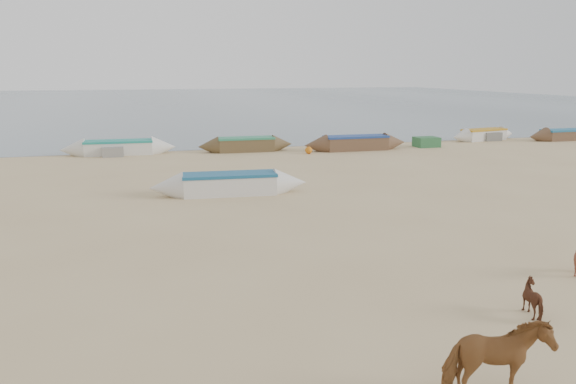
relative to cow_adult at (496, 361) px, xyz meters
name	(u,v)px	position (x,y,z in m)	size (l,w,h in m)	color
ground	(329,259)	(-0.12, 6.91, -0.66)	(140.00, 140.00, 0.00)	tan
sea	(157,101)	(-0.12, 88.91, -0.66)	(160.00, 160.00, 0.00)	slate
cow_adult	(496,361)	(0.00, 0.00, 0.00)	(0.72, 1.57, 1.33)	brown
calf_right	(537,299)	(2.74, 2.39, -0.30)	(0.72, 0.62, 0.73)	brown
near_canoe	(230,184)	(-1.26, 15.57, -0.23)	(6.39, 1.25, 0.87)	silver
waterline_canoes	(296,143)	(5.19, 27.60, -0.24)	(48.96, 4.05, 0.92)	silver
beach_clutter	(269,148)	(3.23, 26.70, -0.36)	(42.49, 4.37, 0.64)	#32703D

